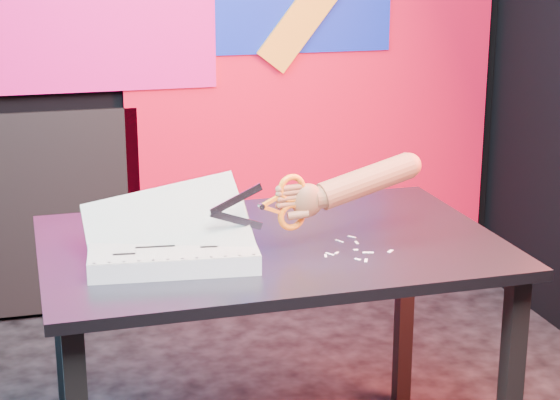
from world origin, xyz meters
name	(u,v)px	position (x,y,z in m)	size (l,w,h in m)	color
room	(239,20)	(0.00, 0.00, 1.35)	(3.01, 3.01, 2.71)	black
backdrop	(175,86)	(0.06, 1.46, 0.96)	(2.88, 0.05, 2.08)	red
work_table	(271,271)	(0.09, 0.05, 0.66)	(1.24, 0.84, 0.75)	black
printout_stack	(172,249)	(-0.19, -0.03, 0.78)	(0.45, 0.35, 0.22)	white
scissors	(285,203)	(0.11, -0.05, 0.88)	(0.26, 0.06, 0.15)	#8892A9
hand_forearm	(357,184)	(0.31, -0.01, 0.91)	(0.42, 0.12, 0.14)	brown
paper_clippings	(355,251)	(0.29, -0.09, 0.75)	(0.19, 0.22, 0.00)	white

